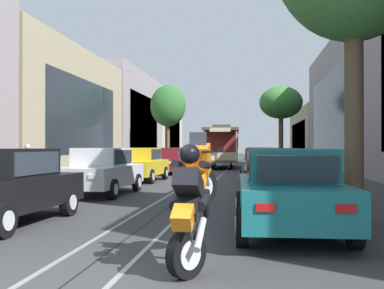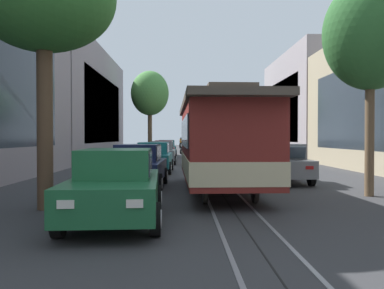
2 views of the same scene
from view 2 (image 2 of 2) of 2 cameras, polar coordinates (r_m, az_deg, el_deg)
name	(u,v)px [view 2 (image 2 of 2)]	position (r m, az deg, el deg)	size (l,w,h in m)	color
ground_plane	(211,178)	(18.73, 2.60, -4.64)	(161.66, 161.66, 0.00)	#38383A
trolley_track_rails	(219,190)	(14.30, 3.82, -6.37)	(1.14, 72.66, 0.01)	gray
parked_car_black_near_left	(226,148)	(40.69, 4.71, -0.47)	(2.11, 4.41, 1.58)	black
parked_car_white_second_left	(231,150)	(34.78, 5.52, -0.72)	(2.09, 4.40, 1.58)	silver
parked_car_yellow_mid_left	(243,152)	(28.86, 7.15, -1.07)	(2.12, 4.41, 1.58)	gold
parked_car_maroon_fourth_left	(257,156)	(22.78, 9.01, -1.63)	(2.10, 4.40, 1.58)	maroon
parked_car_grey_fifth_left	(281,163)	(17.18, 12.26, -2.49)	(2.02, 4.37, 1.58)	slate
parked_car_teal_near_right	(167,148)	(40.70, -3.55, -0.47)	(2.08, 4.40, 1.58)	#196B70
parked_car_maroon_second_right	(164,150)	(34.91, -3.92, -0.71)	(2.04, 4.38, 1.58)	maroon
parked_car_grey_mid_right	(162,152)	(28.39, -4.21, -1.10)	(2.01, 4.36, 1.58)	slate
parked_car_teal_fourth_right	(154,157)	(21.53, -5.37, -1.77)	(2.05, 4.38, 1.58)	#196B70
parked_car_navy_fifth_right	(138,166)	(15.05, -7.53, -2.97)	(2.08, 4.40, 1.58)	#19234C
parked_car_green_sixth_right	(116,185)	(9.06, -10.60, -5.61)	(2.15, 4.42, 1.58)	#1E6038
street_tree_kerb_left_near	(239,109)	(42.72, 6.59, 5.02)	(3.08, 2.92, 7.02)	#4C3826
street_tree_kerb_left_second	(370,36)	(14.23, 23.64, 13.76)	(2.94, 2.40, 6.77)	brown
street_tree_kerb_right_near	(150,94)	(39.41, -5.91, 7.07)	(3.61, 3.42, 8.18)	brown
street_tree_kerb_right_second	(44,0)	(11.60, -19.96, 18.48)	(3.64, 3.37, 6.78)	brown
cable_car_trolley	(221,143)	(13.52, 4.07, 0.25)	(2.80, 9.17, 3.28)	maroon
motorcycle_with_rider	(182,146)	(43.43, -1.47, -0.17)	(0.51, 1.85, 1.82)	black
pedestrian_on_left_pavement	(258,147)	(40.83, 9.17, -0.36)	(0.55, 0.33, 1.57)	#282D38
pedestrian_on_right_pavement	(280,148)	(33.50, 12.14, -0.48)	(0.55, 0.37, 1.74)	#4C4233
fire_hydrant	(239,151)	(41.24, 6.55, -0.97)	(0.40, 0.22, 0.84)	gold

